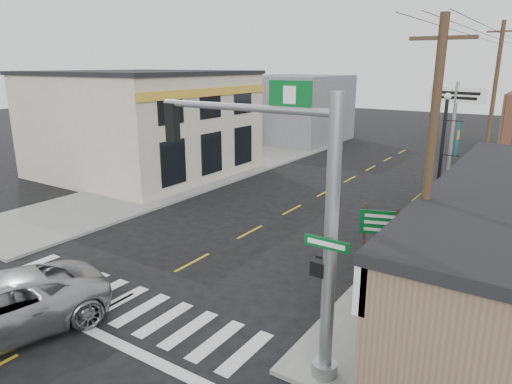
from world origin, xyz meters
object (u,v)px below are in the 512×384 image
Objects in this scene: traffic_signal_pole at (299,207)px; dance_center_sign at (455,112)px; lamp_post at (443,149)px; utility_pole_far at (493,102)px; bare_tree at (476,212)px; fire_hydrant at (371,277)px; utility_pole_near at (427,190)px; guide_sign at (380,229)px.

traffic_signal_pole is 1.08× the size of dance_center_sign.
utility_pole_far is (0.73, 9.76, 1.52)m from lamp_post.
fire_hydrant is at bearing 156.79° from bare_tree.
dance_center_sign is 14.69m from utility_pole_near.
bare_tree is (2.80, -9.59, 0.07)m from lamp_post.
lamp_post is at bearing -98.79° from utility_pole_far.
bare_tree is (3.14, -13.33, -1.30)m from dance_center_sign.
fire_hydrant is 0.08× the size of utility_pole_near.
traffic_signal_pole is 1.53× the size of bare_tree.
utility_pole_far is at bearing 96.09° from bare_tree.
guide_sign is at bearing 140.71° from bare_tree.
traffic_signal_pole is 23.06m from utility_pole_far.
bare_tree is at bearing -64.10° from lamp_post.
fire_hydrant is at bearing -98.85° from guide_sign.
utility_pole_near reaches higher than traffic_signal_pole.
bare_tree is at bearing -58.84° from guide_sign.
lamp_post is at bearing -67.70° from dance_center_sign.
guide_sign is 0.41× the size of lamp_post.
utility_pole_near reaches higher than dance_center_sign.
bare_tree is (3.34, -2.73, 1.97)m from guide_sign.
bare_tree is (3.27, 3.67, -0.55)m from traffic_signal_pole.
dance_center_sign is (0.13, 17.00, 0.75)m from traffic_signal_pole.
utility_pole_near reaches higher than guide_sign.
lamp_post is 0.94× the size of dance_center_sign.
bare_tree is at bearing 49.76° from traffic_signal_pole.
bare_tree is 1.74m from utility_pole_near.
lamp_post reaches higher than guide_sign.
traffic_signal_pole is at bearing -134.81° from utility_pole_near.
fire_hydrant is 0.11× the size of lamp_post.
utility_pole_far is (-2.07, 19.35, 1.45)m from bare_tree.
utility_pole_near is at bearing -79.09° from guide_sign.
guide_sign is at bearing 117.88° from utility_pole_near.
utility_pole_far reaches higher than bare_tree.
traffic_signal_pole is 2.80× the size of guide_sign.
utility_pole_far reaches higher than lamp_post.
fire_hydrant is at bearing 89.22° from traffic_signal_pole.
guide_sign is 0.54× the size of bare_tree.
traffic_signal_pole is 17.02m from dance_center_sign.
utility_pole_far reaches higher than traffic_signal_pole.
fire_hydrant is 5.11m from utility_pole_near.
fire_hydrant is at bearing -97.72° from utility_pole_far.
utility_pole_near is 20.58m from utility_pole_far.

